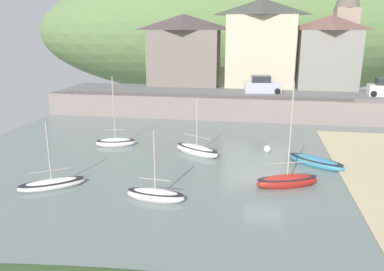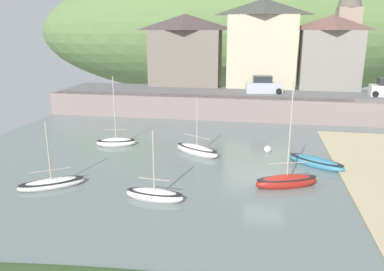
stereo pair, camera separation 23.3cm
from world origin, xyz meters
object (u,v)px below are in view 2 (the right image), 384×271
(waterfront_building_left, at_px, (186,50))
(mooring_buoy, at_px, (268,149))
(waterfront_building_right, at_px, (330,52))
(sailboat_tall_mast, at_px, (197,150))
(sailboat_far_left, at_px, (52,183))
(church_with_spire, at_px, (348,21))
(sailboat_white_hull, at_px, (155,195))
(fishing_boat_green, at_px, (116,142))
(waterfront_building_centre, at_px, (262,43))
(sailboat_nearest_shore, at_px, (316,162))
(rowboat_small_beached, at_px, (287,181))
(parked_car_near_slipway, at_px, (264,86))

(waterfront_building_left, distance_m, mooring_buoy, 22.78)
(waterfront_building_right, xyz_separation_m, sailboat_tall_mast, (-12.71, -20.73, -6.51))
(sailboat_far_left, distance_m, mooring_buoy, 16.42)
(church_with_spire, xyz_separation_m, sailboat_white_hull, (-16.24, -33.33, -10.12))
(sailboat_white_hull, bearing_deg, fishing_boat_green, 127.49)
(waterfront_building_centre, bearing_deg, church_with_spire, 20.79)
(waterfront_building_left, bearing_deg, mooring_buoy, -61.45)
(sailboat_nearest_shore, xyz_separation_m, mooring_buoy, (-3.37, 2.75, -0.08))
(fishing_boat_green, relative_size, mooring_buoy, 10.12)
(fishing_boat_green, height_order, mooring_buoy, fishing_boat_green)
(waterfront_building_centre, bearing_deg, waterfront_building_left, 180.00)
(rowboat_small_beached, xyz_separation_m, sailboat_far_left, (-14.39, -2.69, -0.10))
(fishing_boat_green, relative_size, rowboat_small_beached, 0.88)
(waterfront_building_right, relative_size, church_with_spire, 0.56)
(sailboat_white_hull, xyz_separation_m, fishing_boat_green, (-6.04, 9.73, 0.01))
(waterfront_building_centre, relative_size, rowboat_small_beached, 1.56)
(waterfront_building_right, relative_size, sailboat_nearest_shore, 2.05)
(waterfront_building_left, relative_size, sailboat_white_hull, 2.13)
(fishing_boat_green, distance_m, mooring_buoy, 12.59)
(sailboat_far_left, bearing_deg, fishing_boat_green, 51.63)
(sailboat_far_left, xyz_separation_m, mooring_buoy, (13.31, 9.62, -0.06))
(waterfront_building_left, xyz_separation_m, sailboat_far_left, (-2.90, -28.74, -6.68))
(church_with_spire, height_order, rowboat_small_beached, church_with_spire)
(waterfront_building_centre, height_order, mooring_buoy, waterfront_building_centre)
(sailboat_nearest_shore, bearing_deg, fishing_boat_green, -153.27)
(sailboat_white_hull, height_order, mooring_buoy, sailboat_white_hull)
(church_with_spire, distance_m, sailboat_nearest_shore, 28.49)
(fishing_boat_green, bearing_deg, church_with_spire, 30.21)
(fishing_boat_green, xyz_separation_m, mooring_buoy, (12.58, 0.48, -0.11))
(sailboat_nearest_shore, relative_size, sailboat_far_left, 0.97)
(church_with_spire, xyz_separation_m, sailboat_tall_mast, (-15.18, -24.73, -10.09))
(sailboat_tall_mast, distance_m, mooring_buoy, 5.71)
(parked_car_near_slipway, bearing_deg, church_with_spire, 33.87)
(sailboat_white_hull, xyz_separation_m, mooring_buoy, (6.53, 10.21, -0.10))
(waterfront_building_left, xyz_separation_m, sailboat_tall_mast, (4.93, -20.73, -6.61))
(rowboat_small_beached, bearing_deg, waterfront_building_centre, 73.54)
(sailboat_tall_mast, bearing_deg, parked_car_near_slipway, 103.05)
(sailboat_tall_mast, relative_size, sailboat_far_left, 1.06)
(waterfront_building_right, height_order, sailboat_white_hull, waterfront_building_right)
(sailboat_white_hull, height_order, rowboat_small_beached, rowboat_small_beached)
(waterfront_building_centre, xyz_separation_m, sailboat_nearest_shore, (4.20, -21.87, -7.52))
(fishing_boat_green, xyz_separation_m, sailboat_tall_mast, (7.10, -1.13, 0.02))
(waterfront_building_left, relative_size, sailboat_far_left, 2.11)
(waterfront_building_right, xyz_separation_m, sailboat_far_left, (-20.54, -28.74, -6.58))
(mooring_buoy, bearing_deg, sailboat_far_left, -144.13)
(rowboat_small_beached, relative_size, mooring_buoy, 11.52)
(sailboat_white_hull, xyz_separation_m, rowboat_small_beached, (7.61, 3.28, 0.06))
(fishing_boat_green, height_order, sailboat_far_left, fishing_boat_green)
(rowboat_small_beached, bearing_deg, church_with_spire, 53.33)
(waterfront_building_centre, relative_size, mooring_buoy, 17.95)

